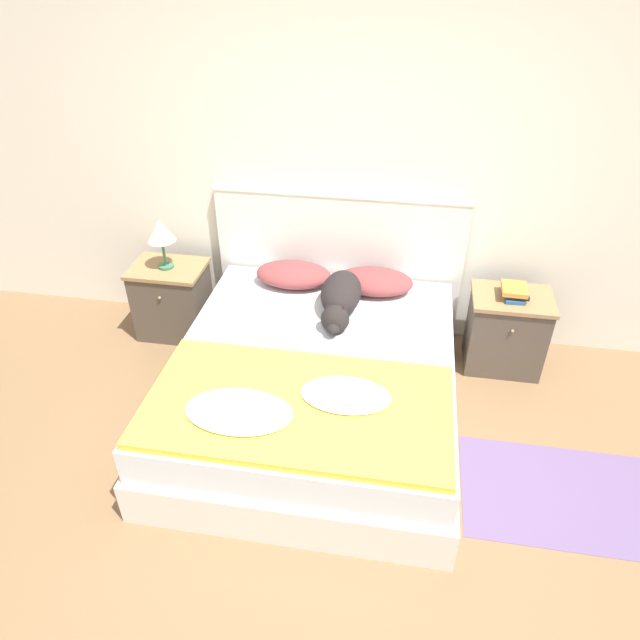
% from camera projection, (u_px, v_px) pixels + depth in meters
% --- Properties ---
extents(ground_plane, '(16.00, 16.00, 0.00)m').
position_uv_depth(ground_plane, '(297.00, 568.00, 2.76)').
color(ground_plane, brown).
extents(wall_back, '(9.00, 0.06, 2.55)m').
position_uv_depth(wall_back, '(357.00, 164.00, 3.77)').
color(wall_back, silver).
rests_on(wall_back, ground_plane).
extents(bed, '(1.69, 1.93, 0.49)m').
position_uv_depth(bed, '(315.00, 384.00, 3.51)').
color(bed, silver).
rests_on(bed, ground_plane).
extents(headboard, '(1.77, 0.06, 1.10)m').
position_uv_depth(headboard, '(338.00, 261.00, 4.12)').
color(headboard, silver).
rests_on(headboard, ground_plane).
extents(nightstand_left, '(0.52, 0.40, 0.56)m').
position_uv_depth(nightstand_left, '(173.00, 300.00, 4.23)').
color(nightstand_left, '#4C4238').
rests_on(nightstand_left, ground_plane).
extents(nightstand_right, '(0.52, 0.40, 0.56)m').
position_uv_depth(nightstand_right, '(506.00, 331.00, 3.90)').
color(nightstand_right, '#4C4238').
rests_on(nightstand_right, ground_plane).
extents(pillow_left, '(0.53, 0.33, 0.15)m').
position_uv_depth(pillow_left, '(293.00, 274.00, 3.97)').
color(pillow_left, brown).
rests_on(pillow_left, bed).
extents(pillow_right, '(0.53, 0.33, 0.15)m').
position_uv_depth(pillow_right, '(374.00, 281.00, 3.90)').
color(pillow_right, brown).
rests_on(pillow_right, bed).
extents(quilt, '(1.59, 0.86, 0.08)m').
position_uv_depth(quilt, '(295.00, 405.00, 2.95)').
color(quilt, yellow).
rests_on(quilt, bed).
extents(dog, '(0.26, 0.69, 0.23)m').
position_uv_depth(dog, '(340.00, 298.00, 3.67)').
color(dog, black).
rests_on(dog, bed).
extents(book_stack, '(0.18, 0.21, 0.08)m').
position_uv_depth(book_stack, '(515.00, 292.00, 3.71)').
color(book_stack, '#285689').
rests_on(book_stack, nightstand_right).
extents(table_lamp, '(0.20, 0.20, 0.37)m').
position_uv_depth(table_lamp, '(160.00, 232.00, 3.91)').
color(table_lamp, '#336B4C').
rests_on(table_lamp, nightstand_left).
extents(rug, '(1.05, 0.71, 0.00)m').
position_uv_depth(rug, '(559.00, 495.00, 3.11)').
color(rug, '#604C75').
rests_on(rug, ground_plane).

